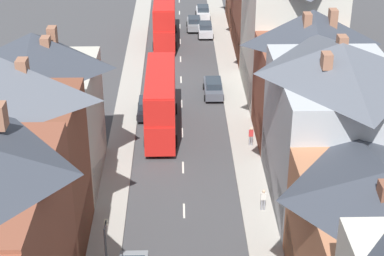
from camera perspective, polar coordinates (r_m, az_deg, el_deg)
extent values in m
cube|color=#A8A399|center=(57.26, -6.01, 0.51)|extent=(2.20, 104.00, 0.14)
cube|color=#A8A399|center=(57.33, 4.21, 0.62)|extent=(2.20, 104.00, 0.14)
cube|color=silver|center=(44.95, -0.71, -7.37)|extent=(0.14, 1.80, 0.01)
cube|color=silver|center=(50.04, -0.80, -3.52)|extent=(0.14, 1.80, 0.01)
cube|color=silver|center=(55.31, -0.87, -0.40)|extent=(0.14, 1.80, 0.01)
cube|color=silver|center=(60.71, -0.93, 2.17)|extent=(0.14, 1.80, 0.01)
cube|color=silver|center=(66.22, -0.98, 4.32)|extent=(0.14, 1.80, 0.01)
cube|color=silver|center=(71.81, -1.03, 6.14)|extent=(0.14, 1.80, 0.01)
cube|color=silver|center=(77.46, -1.06, 7.70)|extent=(0.14, 1.80, 0.01)
cube|color=silver|center=(83.15, -1.09, 9.04)|extent=(0.14, 1.80, 0.01)
cube|color=silver|center=(88.89, -1.12, 10.21)|extent=(0.14, 1.80, 0.01)
cube|color=silver|center=(94.66, -1.15, 11.23)|extent=(0.14, 1.80, 0.01)
cube|color=brown|center=(40.40, -15.35, -4.27)|extent=(8.00, 7.15, 10.08)
cube|color=maroon|center=(41.47, -9.43, -8.37)|extent=(0.12, 6.58, 3.20)
pyramid|color=#565B66|center=(37.63, -16.51, 4.14)|extent=(8.00, 7.15, 2.72)
cube|color=#99664C|center=(37.23, -14.83, 5.08)|extent=(0.60, 0.90, 1.17)
cube|color=#BCB7A8|center=(47.62, -13.18, 0.15)|extent=(8.00, 9.09, 8.93)
cube|color=navy|center=(48.29, -8.25, -2.84)|extent=(0.12, 8.36, 3.20)
pyramid|color=#383D47|center=(45.41, -13.93, 6.67)|extent=(8.00, 9.09, 2.60)
cube|color=#99664C|center=(44.75, -12.87, 7.24)|extent=(0.60, 0.90, 1.09)
cube|color=#99664C|center=(45.83, -12.32, 7.94)|extent=(0.60, 0.90, 1.38)
cube|color=#ADB2B7|center=(44.89, 12.36, -0.94)|extent=(8.00, 11.50, 9.65)
cube|color=black|center=(45.70, 7.15, -4.60)|extent=(0.12, 10.58, 3.20)
pyramid|color=#565B66|center=(42.55, 13.13, 6.09)|extent=(8.00, 11.50, 2.09)
cube|color=#99664C|center=(40.45, 11.89, 5.88)|extent=(0.60, 0.90, 0.99)
cube|color=#99664C|center=(42.71, 13.17, 7.12)|extent=(0.60, 0.90, 1.35)
cube|color=brown|center=(53.45, 10.13, 3.08)|extent=(8.00, 7.30, 8.31)
cube|color=maroon|center=(53.88, 5.80, 0.58)|extent=(0.12, 6.71, 3.20)
pyramid|color=#383D47|center=(51.51, 10.62, 8.79)|extent=(8.00, 7.30, 2.87)
cube|color=#99664C|center=(51.30, 12.41, 9.45)|extent=(0.60, 0.90, 1.53)
cube|color=#99664C|center=(50.46, 10.19, 9.27)|extent=(0.60, 0.90, 1.38)
cube|color=beige|center=(61.61, 8.63, 7.95)|extent=(8.00, 11.69, 11.43)
cube|color=navy|center=(62.49, 4.80, 4.41)|extent=(0.12, 10.75, 3.20)
cube|color=brown|center=(72.81, 7.12, 10.81)|extent=(8.00, 11.95, 11.06)
cube|color=olive|center=(73.51, 3.88, 7.90)|extent=(0.12, 11.00, 3.20)
cube|color=#1E5133|center=(83.43, 3.27, 10.20)|extent=(0.12, 8.22, 3.20)
cube|color=red|center=(76.90, -2.43, 8.82)|extent=(2.44, 10.80, 2.50)
cube|color=red|center=(76.20, -2.46, 10.54)|extent=(2.44, 10.58, 2.30)
cube|color=#28333D|center=(81.95, -2.38, 10.10)|extent=(2.20, 0.10, 1.20)
cube|color=#28333D|center=(76.85, -3.33, 8.99)|extent=(0.06, 9.18, 0.90)
cube|color=#28333D|center=(76.20, -3.38, 10.60)|extent=(0.06, 9.18, 0.90)
cylinder|color=black|center=(80.47, -3.26, 8.76)|extent=(0.30, 1.00, 1.00)
cylinder|color=black|center=(80.42, -1.50, 8.79)|extent=(0.30, 1.00, 1.00)
cylinder|color=black|center=(74.48, -3.39, 7.27)|extent=(0.30, 1.00, 1.00)
cylinder|color=black|center=(74.43, -1.50, 7.29)|extent=(0.30, 1.00, 1.00)
cube|color=red|center=(55.02, -2.77, 1.33)|extent=(2.44, 10.80, 2.50)
cube|color=red|center=(54.04, -2.82, 3.63)|extent=(2.44, 10.58, 2.30)
cube|color=red|center=(53.59, -2.85, 4.81)|extent=(2.39, 10.37, 0.10)
cube|color=#28333D|center=(59.83, -2.67, 3.69)|extent=(2.20, 0.10, 1.20)
cube|color=#28333D|center=(58.97, -2.72, 5.75)|extent=(2.20, 0.10, 1.10)
cube|color=#28333D|center=(54.96, -4.01, 1.55)|extent=(0.06, 9.18, 0.90)
cube|color=#28333D|center=(54.05, -4.09, 3.71)|extent=(0.06, 9.18, 0.90)
cube|color=yellow|center=(58.69, -2.74, 6.48)|extent=(1.34, 0.08, 0.32)
cylinder|color=black|center=(58.59, -3.87, 1.70)|extent=(0.30, 1.00, 1.00)
cylinder|color=black|center=(58.53, -1.48, 1.73)|extent=(0.30, 1.00, 1.00)
cylinder|color=black|center=(52.93, -4.12, -1.19)|extent=(0.30, 1.00, 1.00)
cylinder|color=black|center=(52.86, -1.48, -1.16)|extent=(0.30, 1.00, 1.00)
cube|color=#4C515B|center=(62.34, 1.90, 3.52)|extent=(1.70, 4.55, 0.76)
cube|color=#28333D|center=(61.86, 1.92, 4.02)|extent=(1.46, 2.27, 0.60)
cylinder|color=black|center=(63.74, 1.06, 3.70)|extent=(0.20, 0.62, 0.62)
cylinder|color=black|center=(63.83, 2.59, 3.71)|extent=(0.20, 0.62, 0.62)
cylinder|color=black|center=(61.16, 1.17, 2.67)|extent=(0.20, 0.62, 0.62)
cylinder|color=black|center=(61.25, 2.76, 2.69)|extent=(0.20, 0.62, 0.62)
cube|color=black|center=(58.32, -3.96, 1.76)|extent=(1.70, 4.26, 0.72)
cube|color=#28333D|center=(57.85, -3.99, 2.26)|extent=(1.46, 2.13, 0.60)
cylinder|color=black|center=(59.72, -4.72, 1.97)|extent=(0.20, 0.62, 0.62)
cylinder|color=black|center=(59.64, -3.09, 1.99)|extent=(0.20, 0.62, 0.62)
cylinder|color=black|center=(57.33, -4.85, 0.87)|extent=(0.20, 0.62, 0.62)
cylinder|color=black|center=(57.25, -3.15, 0.89)|extent=(0.20, 0.62, 0.62)
cube|color=#B7BABF|center=(79.35, 1.19, 8.68)|extent=(1.70, 4.25, 0.76)
cube|color=#28333D|center=(78.94, 1.20, 9.11)|extent=(1.46, 2.12, 0.60)
cylinder|color=black|center=(80.68, 0.53, 8.71)|extent=(0.20, 0.62, 0.62)
cylinder|color=black|center=(80.76, 1.75, 8.72)|extent=(0.20, 0.62, 0.62)
cylinder|color=black|center=(78.18, 0.60, 8.12)|extent=(0.20, 0.62, 0.62)
cylinder|color=black|center=(78.26, 1.85, 8.12)|extent=(0.20, 0.62, 0.62)
cube|color=silver|center=(86.38, 0.98, 10.20)|extent=(1.70, 4.13, 0.78)
cube|color=#28333D|center=(85.99, 0.98, 10.60)|extent=(1.46, 2.06, 0.60)
cylinder|color=black|center=(87.69, 0.38, 10.19)|extent=(0.20, 0.62, 0.62)
cylinder|color=black|center=(87.75, 1.50, 10.19)|extent=(0.20, 0.62, 0.62)
cylinder|color=black|center=(85.24, 0.43, 9.70)|extent=(0.20, 0.62, 0.62)
cylinder|color=black|center=(85.30, 1.59, 9.70)|extent=(0.20, 0.62, 0.62)
cube|color=gray|center=(81.69, 0.19, 9.21)|extent=(1.70, 4.11, 0.73)
cube|color=#28333D|center=(81.29, 0.19, 9.61)|extent=(1.46, 2.06, 0.60)
cylinder|color=black|center=(82.99, -0.43, 9.23)|extent=(0.20, 0.62, 0.62)
cylinder|color=black|center=(83.04, 0.76, 9.23)|extent=(0.20, 0.62, 0.62)
cylinder|color=black|center=(80.57, -0.40, 8.68)|extent=(0.20, 0.62, 0.62)
cylinder|color=black|center=(80.61, 0.82, 8.69)|extent=(0.20, 0.62, 0.62)
cylinder|color=gray|center=(44.84, 6.22, -6.79)|extent=(0.14, 0.14, 0.84)
cylinder|color=gray|center=(44.87, 6.45, -6.78)|extent=(0.14, 0.14, 0.84)
cube|color=silver|center=(44.48, 6.37, -6.04)|extent=(0.36, 0.22, 0.54)
sphere|color=beige|center=(44.27, 6.40, -5.62)|extent=(0.22, 0.22, 0.22)
cylinder|color=gray|center=(52.99, 5.15, -1.12)|extent=(0.14, 0.14, 0.84)
cylinder|color=gray|center=(53.01, 5.34, -1.12)|extent=(0.14, 0.14, 0.84)
cube|color=red|center=(52.68, 5.28, -0.45)|extent=(0.36, 0.22, 0.54)
sphere|color=beige|center=(52.51, 5.29, -0.08)|extent=(0.22, 0.22, 0.22)
cylinder|color=black|center=(34.45, -7.73, -8.61)|extent=(0.08, 0.90, 0.08)
cube|color=beige|center=(34.86, -7.65, -8.29)|extent=(0.20, 0.32, 0.20)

